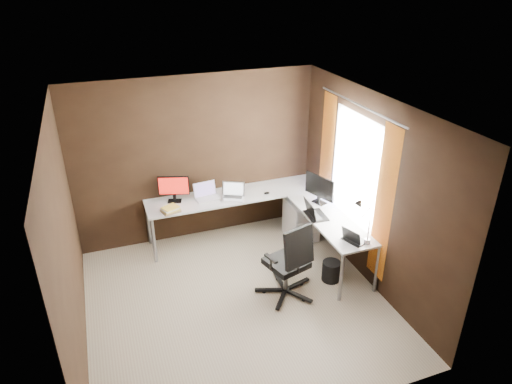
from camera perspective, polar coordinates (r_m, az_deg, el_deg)
room at (r=5.36m, az=0.55°, el=-1.82°), size 3.60×3.60×2.50m
desk at (r=6.60m, az=1.61°, el=-1.91°), size 2.65×2.25×0.73m
drawer_pedestal at (r=7.08m, az=5.66°, el=-3.41°), size 0.42×0.50×0.60m
monitor_left at (r=6.66m, az=-10.25°, el=0.58°), size 0.44×0.19×0.39m
monitor_right at (r=6.55m, az=7.95°, el=0.50°), size 0.22×0.50×0.43m
laptop_white at (r=6.77m, az=-6.23°, el=-0.34°), size 0.37×0.28×0.23m
laptop_silver at (r=6.74m, az=-2.90°, el=-0.32°), size 0.41×0.36×0.22m
laptop_black_big at (r=6.28m, az=7.25°, el=-2.63°), size 0.28×0.38×0.24m
laptop_black_small at (r=5.82m, az=12.04°, el=-5.70°), size 0.28×0.33×0.19m
book_stack at (r=6.47m, az=-10.63°, el=-2.16°), size 0.28×0.26×0.08m
mouse_left at (r=6.48m, az=-10.27°, el=-2.25°), size 0.10×0.08×0.04m
mouse_corner at (r=6.85m, az=1.36°, el=-0.14°), size 0.09×0.06×0.03m
desk_lamp at (r=5.69m, az=13.18°, el=-3.03°), size 0.19×0.22×0.56m
office_chair at (r=5.88m, az=4.02°, el=-10.23°), size 0.59×0.62×1.06m
wastebasket at (r=6.29m, az=9.36°, el=-9.72°), size 0.25×0.25×0.28m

